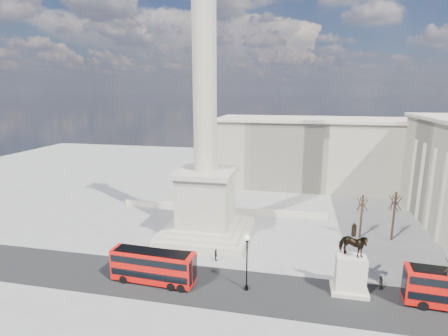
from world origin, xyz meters
The scene contains 14 objects.
ground centered at (0.00, 0.00, 0.00)m, with size 180.00×180.00×0.00m, color gray.
asphalt_road centered at (5.00, -10.00, 0.00)m, with size 120.00×9.00×0.01m, color #242424.
nelsons_column centered at (0.00, 5.00, 12.92)m, with size 14.00×14.00×49.85m.
balustrade_wall centered at (0.00, 16.00, 0.55)m, with size 40.00×0.60×1.10m, color beige.
building_northeast centered at (20.00, 40.00, 8.32)m, with size 51.00×17.00×16.60m.
red_bus_a centered at (-2.47, -10.74, 2.18)m, with size 10.37×2.92×4.16m.
red_bus_b centered at (-2.12, -10.22, 2.05)m, with size 9.67×2.47×3.90m.
victorian_lamp centered at (8.88, -9.88, 4.05)m, with size 0.59×0.59×6.88m.
equestrian_statue centered at (20.65, -7.84, 2.99)m, with size 4.13×3.10×8.57m.
bare_tree_mid centered at (24.37, 8.89, 5.87)m, with size 1.96×1.96×7.45m.
bare_tree_far centered at (29.13, 9.00, 6.48)m, with size 2.01×2.01×8.22m.
pedestrian_walking centered at (27.96, -4.04, 0.87)m, with size 0.63×0.41×1.73m, color black.
pedestrian_standing centered at (24.25, -6.50, 0.91)m, with size 0.88×0.69×1.81m, color black.
pedestrian_crossing centered at (3.65, -3.59, 0.85)m, with size 0.99×0.41×1.70m, color black.
Camera 1 is at (14.11, -46.77, 22.99)m, focal length 28.00 mm.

